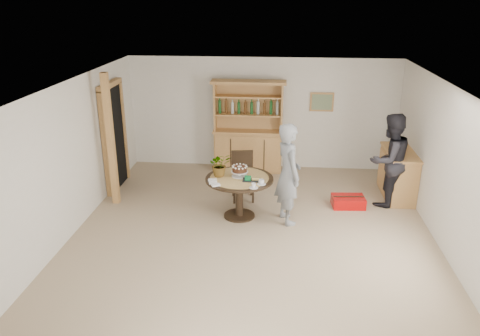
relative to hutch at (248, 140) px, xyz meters
The scene contains 17 objects.
ground 3.33m from the hutch, 84.71° to the right, with size 7.00×7.00×0.00m, color tan.
room_shell 3.41m from the hutch, 84.65° to the right, with size 6.04×7.04×2.52m.
doorway 2.94m from the hutch, 154.78° to the right, with size 0.13×1.10×2.18m.
pine_post 3.20m from the hutch, 139.62° to the right, with size 0.12×0.12×2.50m, color tan.
hutch is the anchor object (origin of this frame).
sideboard 3.29m from the hutch, 22.21° to the right, with size 0.54×1.26×0.94m.
dining_table 2.42m from the hutch, 89.51° to the right, with size 1.20×1.20×0.76m.
dining_chair 1.60m from the hutch, 89.72° to the right, with size 0.48×0.48×0.95m.
birthday_cake 2.38m from the hutch, 89.50° to the right, with size 0.30×0.30×0.20m.
flower_vase 2.41m from the hutch, 97.90° to the right, with size 0.38×0.33×0.42m, color #3F7233.
gift_tray 2.56m from the hutch, 84.72° to the right, with size 0.30×0.20×0.08m.
coffee_cup_a 2.74m from the hutch, 81.15° to the right, with size 0.15×0.15×0.09m.
coffee_cup_b 2.89m from the hutch, 84.02° to the right, with size 0.15×0.15×0.08m.
napkins 2.77m from the hutch, 98.10° to the right, with size 0.24×0.33×0.03m.
teen_boy 2.68m from the hutch, 70.96° to the right, with size 0.65×0.43×1.79m, color gray.
adult_person 3.21m from the hutch, 30.89° to the right, with size 0.87×0.67×1.78m, color black.
red_suitcase 2.79m from the hutch, 41.88° to the right, with size 0.63×0.44×0.21m.
Camera 1 is at (0.42, -6.78, 3.81)m, focal length 35.00 mm.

